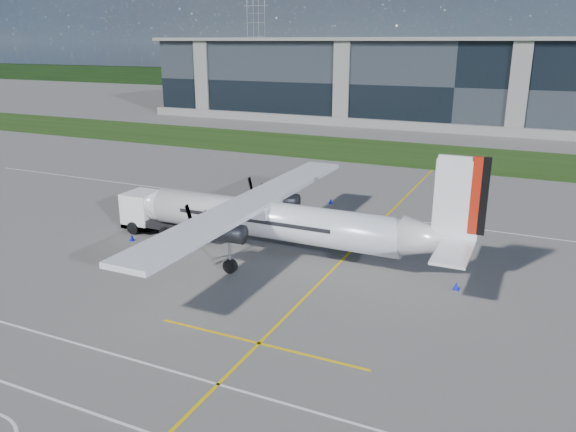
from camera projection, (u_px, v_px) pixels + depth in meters
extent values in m
plane|color=#5A5856|center=(410.00, 166.00, 69.99)|extent=(400.00, 400.00, 0.00)
cube|color=#1C390F|center=(423.00, 155.00, 76.91)|extent=(400.00, 18.00, 0.04)
cube|color=black|center=(463.00, 84.00, 102.38)|extent=(120.00, 20.00, 15.00)
cube|color=black|center=(494.00, 86.00, 155.64)|extent=(400.00, 6.00, 6.00)
cube|color=yellow|center=(357.00, 246.00, 42.82)|extent=(0.20, 70.00, 0.01)
cube|color=white|center=(105.00, 418.00, 23.26)|extent=(90.00, 0.15, 0.01)
imported|color=#F25907|center=(195.00, 232.00, 42.63)|extent=(0.76, 0.95, 2.09)
cone|color=#0B12C5|center=(331.00, 201.00, 53.94)|extent=(0.36, 0.36, 0.50)
cone|color=#0B12C5|center=(138.00, 225.00, 46.84)|extent=(0.36, 0.36, 0.50)
cone|color=#0B12C5|center=(132.00, 237.00, 43.86)|extent=(0.36, 0.36, 0.50)
cone|color=#0B12C5|center=(456.00, 286.00, 35.18)|extent=(0.36, 0.36, 0.50)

